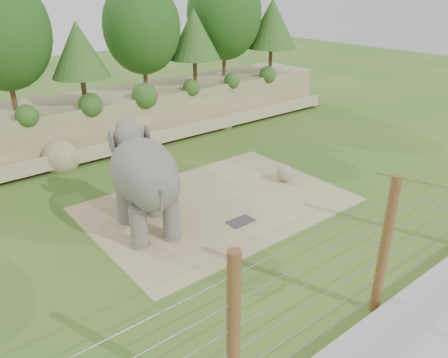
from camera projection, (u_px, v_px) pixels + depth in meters
ground at (260, 240)px, 15.06m from camera, size 90.00×90.00×0.00m
back_embankment at (105, 69)px, 22.74m from camera, size 30.00×5.52×8.77m
dirt_patch at (218, 204)px, 17.46m from camera, size 10.00×7.00×0.02m
drain_grate at (241, 221)px, 16.14m from camera, size 1.00×0.60×0.03m
elephant at (145, 185)px, 14.97m from camera, size 2.78×4.65×3.51m
stone_ball at (285, 173)px, 19.27m from camera, size 0.75×0.75×0.75m
retaining_wall at (391, 312)px, 11.41m from camera, size 26.00×0.35×0.50m
barrier_fence at (385, 248)px, 11.03m from camera, size 20.26×0.26×4.00m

